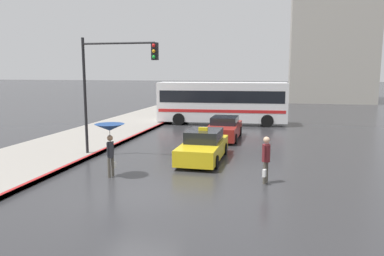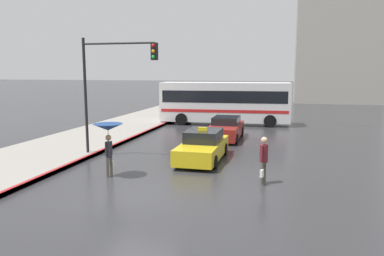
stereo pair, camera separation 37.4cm
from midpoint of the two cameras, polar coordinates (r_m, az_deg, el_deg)
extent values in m
plane|color=#2D2D30|center=(13.35, -8.77, -10.12)|extent=(300.00, 300.00, 0.00)
cube|color=maroon|center=(15.45, -24.27, -7.83)|extent=(0.16, 120.00, 0.18)
cube|color=gold|center=(18.09, 1.11, -3.29)|extent=(1.80, 4.62, 0.72)
cube|color=black|center=(18.19, 1.26, -1.16)|extent=(1.58, 2.08, 0.56)
cylinder|color=black|center=(16.61, 2.98, -5.19)|extent=(0.20, 0.60, 0.60)
cylinder|color=black|center=(16.98, -2.73, -4.87)|extent=(0.20, 0.60, 0.60)
cylinder|color=black|center=(19.37, 4.46, -3.20)|extent=(0.20, 0.60, 0.60)
cylinder|color=black|center=(19.69, -0.47, -2.97)|extent=(0.20, 0.60, 0.60)
cube|color=yellow|center=(17.91, 1.12, -0.16)|extent=(0.44, 0.16, 0.16)
cube|color=maroon|center=(23.77, 4.48, -0.36)|extent=(1.80, 4.52, 0.77)
cube|color=black|center=(23.90, 4.58, 1.19)|extent=(1.58, 2.03, 0.47)
cylinder|color=black|center=(22.33, 6.10, -1.63)|extent=(0.20, 0.60, 0.60)
cylinder|color=black|center=(22.59, 1.79, -1.46)|extent=(0.20, 0.60, 0.60)
cylinder|color=black|center=(25.07, 6.88, -0.51)|extent=(0.20, 0.60, 0.60)
cylinder|color=black|center=(25.31, 3.03, -0.37)|extent=(0.20, 0.60, 0.60)
cube|color=silver|center=(30.38, 4.22, 4.01)|extent=(10.41, 3.29, 3.10)
cube|color=black|center=(30.34, 4.23, 4.90)|extent=(9.90, 3.27, 0.94)
cube|color=red|center=(30.44, 4.21, 2.82)|extent=(10.10, 3.29, 0.24)
cylinder|color=black|center=(31.65, 10.85, 1.64)|extent=(0.98, 0.35, 0.96)
cylinder|color=black|center=(29.27, 11.03, 1.07)|extent=(0.98, 0.35, 0.96)
cylinder|color=black|center=(32.12, -1.57, 1.89)|extent=(0.98, 0.35, 0.96)
cylinder|color=black|center=(29.77, -2.39, 1.35)|extent=(0.98, 0.35, 0.96)
cylinder|color=#4C473D|center=(15.60, -13.19, -5.93)|extent=(0.15, 0.15, 0.81)
cylinder|color=#4C473D|center=(15.77, -12.67, -5.76)|extent=(0.15, 0.15, 0.81)
cylinder|color=#28282D|center=(15.52, -13.02, -3.26)|extent=(0.32, 0.32, 0.64)
sphere|color=#997051|center=(15.43, -13.08, -1.49)|extent=(0.24, 0.24, 0.24)
cylinder|color=#28282D|center=(15.39, -13.43, -3.20)|extent=(0.08, 0.08, 0.54)
cylinder|color=#28282D|center=(15.64, -12.62, -2.98)|extent=(0.08, 0.08, 0.54)
cone|color=navy|center=(15.36, -13.13, 0.10)|extent=(1.20, 1.20, 0.27)
cylinder|color=black|center=(15.42, -13.09, -1.19)|extent=(0.02, 0.02, 0.70)
cube|color=white|center=(15.89, -12.49, -5.49)|extent=(0.14, 0.20, 0.28)
cylinder|color=#4C473D|center=(14.80, 10.58, -6.57)|extent=(0.15, 0.15, 0.85)
cylinder|color=#4C473D|center=(14.60, 10.27, -6.77)|extent=(0.15, 0.15, 0.85)
cylinder|color=maroon|center=(14.52, 10.51, -3.77)|extent=(0.39, 0.39, 0.67)
sphere|color=#DBAD89|center=(14.42, 10.56, -1.80)|extent=(0.25, 0.25, 0.25)
cylinder|color=maroon|center=(14.69, 10.78, -3.44)|extent=(0.09, 0.09, 0.57)
cylinder|color=maroon|center=(14.33, 10.24, -3.72)|extent=(0.09, 0.09, 0.57)
cube|color=white|center=(14.42, 10.23, -6.78)|extent=(0.15, 0.20, 0.28)
cylinder|color=black|center=(19.39, -16.51, 4.37)|extent=(0.14, 0.14, 5.88)
cylinder|color=black|center=(18.56, -11.81, 12.53)|extent=(3.67, 0.10, 0.10)
cube|color=black|center=(17.85, -6.30, 11.53)|extent=(0.28, 0.28, 0.80)
sphere|color=red|center=(17.71, -6.49, 12.40)|extent=(0.16, 0.16, 0.16)
sphere|color=orange|center=(17.70, -6.47, 11.56)|extent=(0.16, 0.16, 0.16)
sphere|color=green|center=(17.68, -6.46, 10.72)|extent=(0.16, 0.16, 0.16)
camera|label=1|loc=(0.19, -90.56, -0.09)|focal=35.00mm
camera|label=2|loc=(0.19, 89.44, 0.09)|focal=35.00mm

